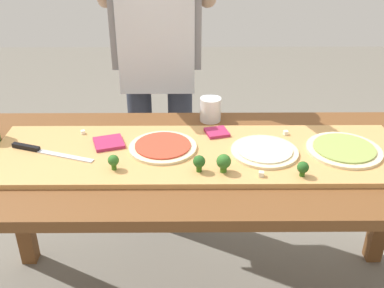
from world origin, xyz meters
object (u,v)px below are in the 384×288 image
(chefs_knife, at_px, (41,150))
(pizza_whole_tomato_red, at_px, (163,147))
(pizza_whole_pesto_green, at_px, (344,149))
(flour_cup, at_px, (210,111))
(pizza_whole_cheese_artichoke, at_px, (264,151))
(broccoli_floret_front_mid, at_px, (224,162))
(broccoli_floret_back_left, at_px, (199,162))
(pizza_slice_far_right, at_px, (217,132))
(broccoli_floret_back_mid, at_px, (113,161))
(broccoli_floret_front_left, at_px, (303,168))
(cheese_crumble_c, at_px, (261,174))
(prep_table, at_px, (206,180))
(cheese_crumble_b, at_px, (286,133))
(pizza_slice_near_right, at_px, (109,143))
(cook_center, at_px, (157,43))

(chefs_knife, height_order, pizza_whole_tomato_red, same)
(pizza_whole_pesto_green, relative_size, flour_cup, 2.69)
(flour_cup, bearing_deg, pizza_whole_cheese_artichoke, -60.03)
(broccoli_floret_front_mid, height_order, flour_cup, flour_cup)
(broccoli_floret_back_left, bearing_deg, pizza_slice_far_right, 74.78)
(chefs_knife, bearing_deg, flour_cup, 25.70)
(chefs_knife, distance_m, pizza_whole_cheese_artichoke, 0.79)
(broccoli_floret_back_mid, height_order, broccoli_floret_front_left, broccoli_floret_back_mid)
(chefs_knife, height_order, cheese_crumble_c, same)
(cheese_crumble_c, bearing_deg, prep_table, 136.30)
(cheese_crumble_b, bearing_deg, pizza_whole_cheese_artichoke, -126.08)
(pizza_slice_near_right, bearing_deg, chefs_knife, -166.81)
(cheese_crumble_b, bearing_deg, flour_cup, 148.85)
(broccoli_floret_back_left, distance_m, broccoli_floret_front_mid, 0.08)
(broccoli_floret_back_mid, relative_size, flour_cup, 0.54)
(broccoli_floret_back_mid, bearing_deg, chefs_knife, 156.58)
(cook_center, bearing_deg, pizza_whole_tomato_red, -85.38)
(chefs_knife, relative_size, pizza_whole_tomato_red, 1.29)
(chefs_knife, relative_size, cheese_crumble_b, 20.11)
(broccoli_floret_back_left, bearing_deg, pizza_slice_near_right, 149.85)
(chefs_knife, height_order, cook_center, cook_center)
(prep_table, relative_size, cheese_crumble_b, 116.44)
(prep_table, xyz_separation_m, broccoli_floret_front_mid, (0.05, -0.14, 0.16))
(cheese_crumble_c, bearing_deg, broccoli_floret_back_left, 170.86)
(broccoli_floret_front_left, height_order, broccoli_floret_front_mid, broccoli_floret_front_mid)
(prep_table, bearing_deg, pizza_whole_pesto_green, 0.33)
(pizza_whole_tomato_red, xyz_separation_m, cook_center, (-0.05, 0.62, 0.20))
(pizza_whole_pesto_green, distance_m, pizza_slice_far_right, 0.46)
(pizza_whole_cheese_artichoke, height_order, pizza_whole_pesto_green, same)
(pizza_slice_far_right, bearing_deg, pizza_whole_tomato_red, -150.12)
(pizza_whole_tomato_red, height_order, broccoli_floret_back_left, broccoli_floret_back_left)
(flour_cup, bearing_deg, pizza_slice_near_right, -147.70)
(flour_cup, bearing_deg, broccoli_floret_back_mid, -128.99)
(cheese_crumble_b, bearing_deg, cook_center, 134.88)
(chefs_knife, bearing_deg, broccoli_floret_front_mid, -12.23)
(broccoli_floret_back_left, relative_size, cook_center, 0.03)
(broccoli_floret_back_mid, bearing_deg, pizza_whole_pesto_green, 8.58)
(pizza_whole_cheese_artichoke, xyz_separation_m, broccoli_floret_front_mid, (-0.15, -0.13, 0.03))
(pizza_slice_near_right, distance_m, flour_cup, 0.45)
(pizza_whole_pesto_green, distance_m, cheese_crumble_c, 0.36)
(broccoli_floret_back_mid, xyz_separation_m, broccoli_floret_back_left, (0.28, -0.01, 0.00))
(pizza_whole_pesto_green, bearing_deg, broccoli_floret_back_left, -165.40)
(pizza_slice_near_right, distance_m, broccoli_floret_front_left, 0.69)
(broccoli_floret_front_left, height_order, cheese_crumble_b, broccoli_floret_front_left)
(broccoli_floret_back_mid, distance_m, broccoli_floret_front_left, 0.62)
(pizza_whole_pesto_green, bearing_deg, pizza_slice_far_right, 162.97)
(broccoli_floret_back_left, distance_m, cheese_crumble_c, 0.20)
(broccoli_floret_front_mid, bearing_deg, flour_cup, 93.18)
(cheese_crumble_c, bearing_deg, broccoli_floret_front_left, 0.64)
(broccoli_floret_front_mid, bearing_deg, broccoli_floret_front_left, -6.07)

